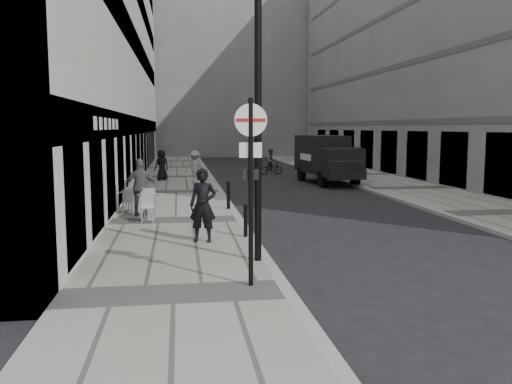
% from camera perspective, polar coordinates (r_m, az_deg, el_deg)
% --- Properties ---
extents(ground, '(120.00, 120.00, 0.00)m').
position_cam_1_polar(ground, '(7.43, 7.47, -16.94)').
color(ground, black).
rests_on(ground, ground).
extents(sidewalk, '(4.00, 60.00, 0.12)m').
position_cam_1_polar(sidewalk, '(24.72, -8.38, -0.08)').
color(sidewalk, gray).
rests_on(sidewalk, ground).
extents(far_sidewalk, '(4.00, 60.00, 0.12)m').
position_cam_1_polar(far_sidewalk, '(27.01, 15.66, 0.32)').
color(far_sidewalk, gray).
rests_on(far_sidewalk, ground).
extents(building_left, '(4.00, 45.00, 18.00)m').
position_cam_1_polar(building_left, '(31.89, -16.18, 17.40)').
color(building_left, beige).
rests_on(building_left, ground).
extents(building_right, '(6.00, 45.00, 20.00)m').
position_cam_1_polar(building_right, '(35.57, 19.52, 17.79)').
color(building_right, gray).
rests_on(building_right, ground).
extents(building_far, '(24.00, 16.00, 22.00)m').
position_cam_1_polar(building_far, '(63.15, -5.16, 14.06)').
color(building_far, gray).
rests_on(building_far, ground).
extents(walking_man, '(0.77, 0.60, 1.86)m').
position_cam_1_polar(walking_man, '(13.64, -5.61, -1.39)').
color(walking_man, black).
rests_on(walking_man, sidewalk).
extents(sign_post, '(0.58, 0.09, 3.39)m').
position_cam_1_polar(sign_post, '(9.66, -0.56, 2.67)').
color(sign_post, black).
rests_on(sign_post, sidewalk).
extents(lamppost, '(0.27, 0.27, 5.90)m').
position_cam_1_polar(lamppost, '(11.52, 0.21, 8.87)').
color(lamppost, black).
rests_on(lamppost, sidewalk).
extents(bollard_near, '(0.12, 0.12, 0.92)m').
position_cam_1_polar(bollard_near, '(19.21, -2.93, -0.41)').
color(bollard_near, black).
rests_on(bollard_near, sidewalk).
extents(bollard_far, '(0.11, 0.11, 0.81)m').
position_cam_1_polar(bollard_far, '(14.29, -1.10, -3.12)').
color(bollard_far, black).
rests_on(bollard_far, sidewalk).
extents(panel_van, '(2.45, 5.58, 2.56)m').
position_cam_1_polar(panel_van, '(29.41, 7.39, 3.72)').
color(panel_van, black).
rests_on(panel_van, ground).
extents(cyclist, '(1.62, 0.95, 1.65)m').
position_cam_1_polar(cyclist, '(34.78, 1.62, 2.93)').
color(cyclist, black).
rests_on(cyclist, ground).
extents(pedestrian_a, '(1.12, 0.52, 1.86)m').
position_cam_1_polar(pedestrian_a, '(17.97, -12.04, 0.47)').
color(pedestrian_a, '#535358').
rests_on(pedestrian_a, sidewalk).
extents(pedestrian_b, '(1.19, 0.82, 1.69)m').
position_cam_1_polar(pedestrian_b, '(28.07, -6.43, 2.62)').
color(pedestrian_b, gray).
rests_on(pedestrian_b, sidewalk).
extents(pedestrian_c, '(0.96, 0.86, 1.66)m').
position_cam_1_polar(pedestrian_c, '(30.12, -9.89, 2.81)').
color(pedestrian_c, black).
rests_on(pedestrian_c, sidewalk).
extents(cafe_table_near, '(0.76, 1.72, 0.98)m').
position_cam_1_polar(cafe_table_near, '(21.88, -12.62, 0.41)').
color(cafe_table_near, silver).
rests_on(cafe_table_near, sidewalk).
extents(cafe_table_mid, '(0.72, 1.63, 0.93)m').
position_cam_1_polar(cafe_table_mid, '(17.30, -11.26, -1.30)').
color(cafe_table_mid, silver).
rests_on(cafe_table_mid, sidewalk).
extents(cafe_table_far, '(0.62, 1.39, 0.79)m').
position_cam_1_polar(cafe_table_far, '(19.11, -13.26, -0.80)').
color(cafe_table_far, '#A9A9AB').
rests_on(cafe_table_far, sidewalk).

